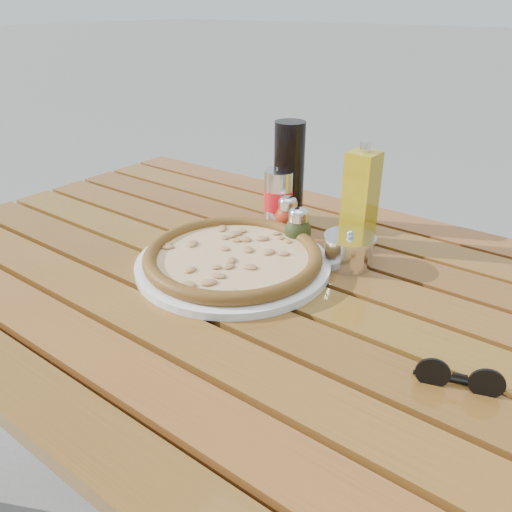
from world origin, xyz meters
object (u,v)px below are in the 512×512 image
Objects in this scene: soda_can at (279,197)px; parmesan_tin at (349,250)px; table at (250,310)px; dark_bottle at (289,173)px; pepper_shaker at (288,215)px; oregano_shaker at (298,227)px; plate at (233,263)px; pizza at (233,256)px; sunglasses at (459,378)px; olive_oil_cruet at (360,199)px.

parmesan_tin is at bearing -22.29° from soda_can.
table is 0.22m from parmesan_tin.
dark_bottle reaches higher than soda_can.
pepper_shaker is at bearing -36.27° from soda_can.
soda_can reaches higher than oregano_shaker.
parmesan_tin is at bearing 39.04° from plate.
pizza is 0.22m from parmesan_tin.
pepper_shaker is (-0.01, 0.19, 0.02)m from pizza.
sunglasses reaches higher than table.
sunglasses is at bearing -34.66° from dark_bottle.
dark_bottle is (-0.09, 0.10, 0.07)m from oregano_shaker.
dark_bottle is (-0.04, 0.25, 0.10)m from plate.
dark_bottle is 2.02× the size of sunglasses.
parmesan_tin reaches higher than sunglasses.
olive_oil_cruet is (0.09, 0.08, 0.06)m from oregano_shaker.
table is 3.89× the size of plate.
oregano_shaker is at bearing -140.10° from olive_oil_cruet.
pizza is at bearing -106.61° from oregano_shaker.
table is 0.28m from soda_can.
parmesan_tin is (0.03, -0.09, -0.07)m from olive_oil_cruet.
dark_bottle is at bearing 122.69° from pepper_shaker.
plate is at bearing -121.05° from olive_oil_cruet.
dark_bottle is 1.05× the size of olive_oil_cruet.
plate is 0.20m from pepper_shaker.
table is 11.67× the size of soda_can.
olive_oil_cruet reaches higher than pepper_shaker.
sunglasses is at bearing -10.78° from pizza.
dark_bottle is 0.18m from olive_oil_cruet.
soda_can is at bearing 142.59° from oregano_shaker.
table is at bearing -111.84° from olive_oil_cruet.
parmesan_tin is (0.17, 0.14, 0.01)m from pizza.
dark_bottle is at bearing 71.16° from soda_can.
oregano_shaker is at bearing 89.33° from table.
table is 0.41m from sunglasses.
table is 0.31m from olive_oil_cruet.
oregano_shaker is 0.12m from soda_can.
sunglasses is at bearing -39.04° from parmesan_tin.
olive_oil_cruet is at bearing 115.51° from sunglasses.
pepper_shaker is 0.68× the size of soda_can.
oregano_shaker reaches higher than sunglasses.
oregano_shaker is at bearing 73.39° from pizza.
olive_oil_cruet reaches higher than sunglasses.
plate is 3.31× the size of sunglasses.
pepper_shaker is 0.10m from dark_bottle.
oregano_shaker is (0.05, 0.15, 0.03)m from plate.
pepper_shaker is at bearing -166.17° from olive_oil_cruet.
table is 6.67× the size of olive_oil_cruet.
parmesan_tin is at bearing -28.30° from dark_bottle.
oregano_shaker reaches higher than plate.
dark_bottle is (-0.09, 0.26, 0.19)m from table.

